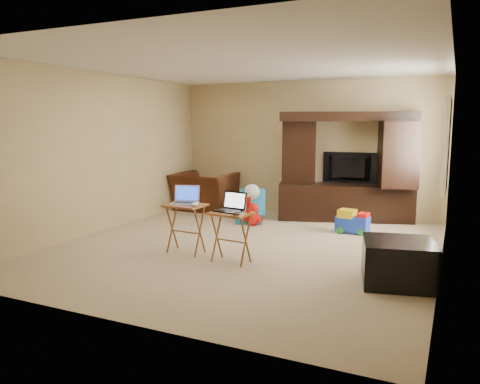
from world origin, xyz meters
The scene contains 22 objects.
floor centered at (0.00, 0.00, 0.00)m, with size 5.50×5.50×0.00m, color tan.
ceiling centered at (0.00, 0.00, 2.50)m, with size 5.50×5.50×0.00m, color silver.
wall_back centered at (0.00, 2.75, 1.25)m, with size 5.00×5.00×0.00m, color tan.
wall_front centered at (0.00, -2.75, 1.25)m, with size 5.00×5.00×0.00m, color tan.
wall_left centered at (-2.50, 0.00, 1.25)m, with size 5.50×5.50×0.00m, color tan.
wall_right centered at (2.50, 0.00, 1.25)m, with size 5.50×5.50×0.00m, color tan.
window_pane centered at (2.48, 1.55, 1.40)m, with size 1.20×1.20×0.00m, color white.
window_frame centered at (2.46, 1.55, 1.40)m, with size 0.06×1.14×1.34m, color white.
entertainment_center centered at (0.84, 2.43, 0.95)m, with size 2.33×0.58×1.91m, color black.
television centered at (0.84, 2.64, 0.91)m, with size 0.97×0.13×0.56m, color black.
recliner centered at (-1.91, 2.23, 0.37)m, with size 1.13×0.98×0.73m, color #43200E.
child_rocker centered at (-0.62, 1.50, 0.29)m, with size 0.44×0.50×0.58m, color teal, non-canonical shape.
plush_toy centered at (-0.46, 1.31, 0.19)m, with size 0.35×0.29×0.38m, color red, non-canonical shape.
push_toy centered at (1.18, 1.46, 0.19)m, with size 0.51×0.36×0.38m, color blue, non-canonical shape.
ottoman centered at (2.10, -0.70, 0.24)m, with size 0.73×0.73×0.47m, color black.
tray_table_left centered at (-0.60, -0.61, 0.33)m, with size 0.50×0.40×0.65m, color #965C24.
tray_table_right centered at (0.13, -0.75, 0.32)m, with size 0.48×0.39×0.63m, color #915723.
laptop_left centered at (-0.63, -0.58, 0.77)m, with size 0.34×0.28×0.24m, color #B4B4B9.
laptop_right centered at (0.09, -0.73, 0.75)m, with size 0.33×0.27×0.24m, color black.
mouse_left centered at (-0.41, -0.68, 0.68)m, with size 0.08×0.13×0.05m, color white.
mouse_right centered at (0.26, -0.87, 0.66)m, with size 0.08×0.13×0.05m, color #424247.
water_bottle centered at (0.33, -0.67, 0.73)m, with size 0.06×0.06×0.19m, color red.
Camera 1 is at (2.60, -5.80, 1.71)m, focal length 35.00 mm.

